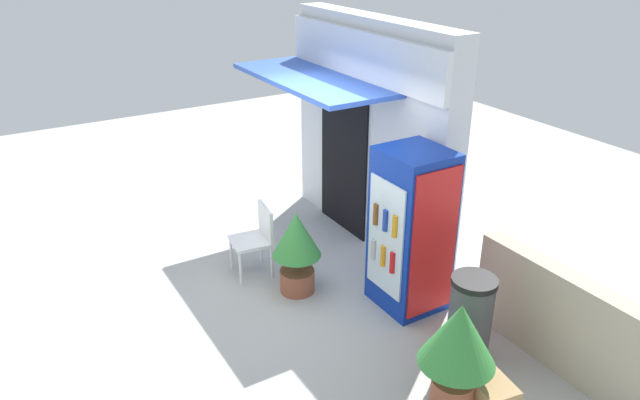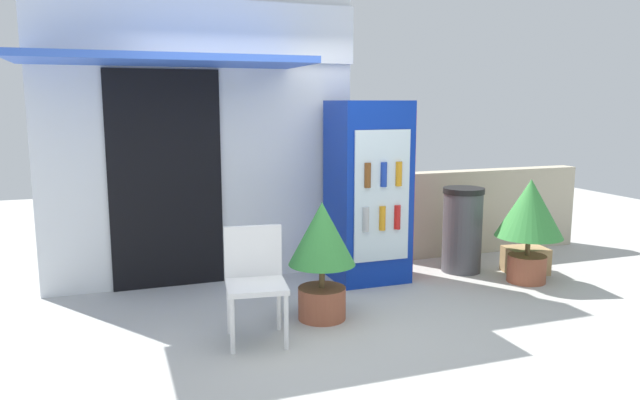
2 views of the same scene
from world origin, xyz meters
name	(u,v)px [view 1 (image 1 of 2)]	position (x,y,z in m)	size (l,w,h in m)	color
ground	(278,287)	(0.00, 0.00, 0.00)	(16.00, 16.00, 0.00)	#B2B2AD
storefront_building	(368,128)	(-0.61, 1.68, 1.54)	(3.20, 1.37, 2.96)	silver
drink_cooler	(411,231)	(1.02, 1.13, 0.92)	(0.75, 0.73, 1.85)	#0C2D9E
plastic_chair	(257,235)	(-0.46, -0.04, 0.51)	(0.51, 0.51, 0.87)	white
potted_plant_near_shop	(297,245)	(0.17, 0.17, 0.62)	(0.57, 0.57, 1.01)	#995138
potted_plant_curbside	(458,342)	(2.52, 0.46, 0.69)	(0.68, 0.68, 1.07)	#995138
trash_bin	(470,319)	(2.10, 1.02, 0.46)	(0.44, 0.44, 0.92)	#47474C
stone_boundary_wall	(585,335)	(2.87, 1.71, 0.51)	(2.51, 0.22, 1.02)	#B7AD93
cardboard_box	(491,394)	(2.72, 0.73, 0.14)	(0.43, 0.32, 0.28)	tan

